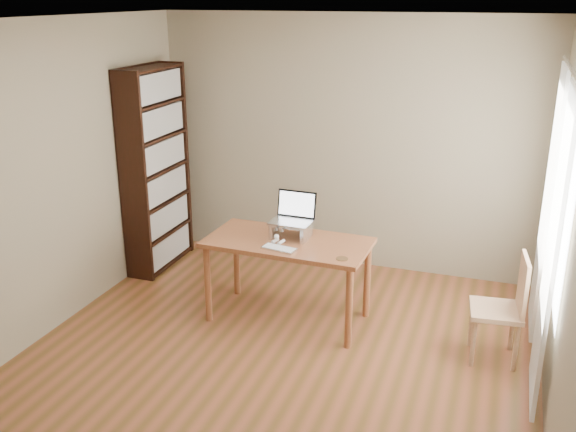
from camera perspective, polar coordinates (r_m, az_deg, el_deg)
The scene contains 10 objects.
room at distance 4.57m, azimuth -1.40°, elevation 0.48°, with size 4.04×4.54×2.64m.
bookshelf at distance 6.76m, azimuth -11.64°, elevation 4.09°, with size 0.30×0.90×2.10m.
curtains at distance 5.10m, azimuth 22.24°, elevation -0.52°, with size 0.03×1.90×2.25m.
desk at distance 5.57m, azimuth -0.01°, elevation -3.12°, with size 1.43×0.75×0.75m.
laptop_stand at distance 5.57m, azimuth 0.26°, elevation -1.11°, with size 0.32×0.25×0.13m.
laptop at distance 5.59m, azimuth 0.47°, elevation 0.18°, with size 0.36×0.30×0.25m.
keyboard at distance 5.34m, azimuth -0.80°, elevation -2.90°, with size 0.31×0.17×0.02m.
coaster at distance 5.17m, azimuth 4.82°, elevation -3.80°, with size 0.10×0.10×0.01m, color #51371C.
cat at distance 5.62m, azimuth 0.11°, elevation -1.17°, with size 0.24×0.48×0.15m.
chair at distance 5.30m, azimuth 18.79°, elevation -7.55°, with size 0.43×0.43×0.88m.
Camera 1 is at (1.57, -4.03, 2.77)m, focal length 40.00 mm.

